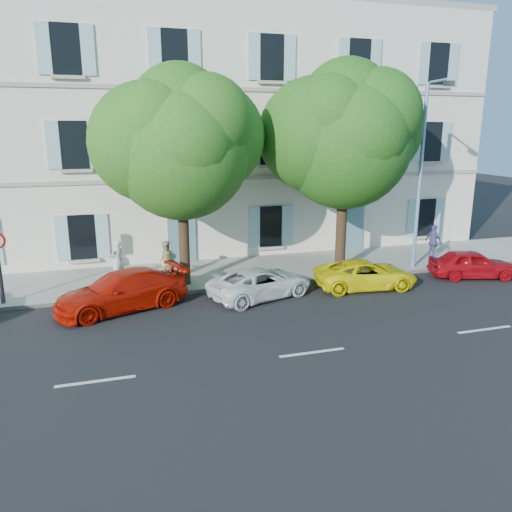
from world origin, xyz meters
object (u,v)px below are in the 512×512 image
object	(u,v)px
tree_right	(345,143)
car_yellow_supercar	(366,274)
car_white_coupe	(261,283)
pedestrian_c	(433,242)
street_lamp	(423,166)
pedestrian_b	(166,260)
pedestrian_a	(118,261)
car_red_coupe	(122,291)
car_red_hatchback	(472,264)
tree_left	(181,150)

from	to	relation	value
tree_right	car_yellow_supercar	bearing A→B (deg)	-89.06
car_white_coupe	pedestrian_c	size ratio (longest dim) A/B	2.45
street_lamp	pedestrian_b	world-z (taller)	street_lamp
street_lamp	pedestrian_a	world-z (taller)	street_lamp
pedestrian_c	car_yellow_supercar	bearing A→B (deg)	108.54
car_white_coupe	tree_right	world-z (taller)	tree_right
car_red_coupe	car_yellow_supercar	bearing A→B (deg)	69.54
car_white_coupe	pedestrian_a	bearing A→B (deg)	39.48
street_lamp	pedestrian_c	size ratio (longest dim) A/B	4.80
tree_right	pedestrian_a	world-z (taller)	tree_right
car_white_coupe	pedestrian_b	bearing A→B (deg)	31.02
car_red_hatchback	pedestrian_b	size ratio (longest dim) A/B	2.16
tree_left	car_red_hatchback	bearing A→B (deg)	-10.16
car_yellow_supercar	tree_left	size ratio (longest dim) A/B	0.50
car_white_coupe	tree_right	bearing A→B (deg)	-81.20
car_white_coupe	car_yellow_supercar	world-z (taller)	car_yellow_supercar
car_white_coupe	car_red_hatchback	size ratio (longest dim) A/B	1.14
tree_left	pedestrian_c	size ratio (longest dim) A/B	4.95
tree_right	pedestrian_a	bearing A→B (deg)	173.51
pedestrian_b	pedestrian_c	xyz separation A→B (m)	(12.76, -0.20, 0.00)
car_yellow_supercar	pedestrian_c	size ratio (longest dim) A/B	2.46
car_red_hatchback	pedestrian_c	world-z (taller)	pedestrian_c
street_lamp	pedestrian_b	size ratio (longest dim) A/B	4.83
car_white_coupe	tree_right	size ratio (longest dim) A/B	0.47
car_yellow_supercar	pedestrian_c	xyz separation A→B (m)	(5.08, 2.74, 0.42)
tree_left	street_lamp	size ratio (longest dim) A/B	1.03
tree_right	pedestrian_c	xyz separation A→B (m)	(5.12, 0.43, -4.71)
car_red_hatchback	tree_left	xyz separation A→B (m)	(-12.09, 2.17, 4.86)
street_lamp	car_red_coupe	bearing A→B (deg)	-174.35
car_yellow_supercar	pedestrian_b	size ratio (longest dim) A/B	2.47
car_white_coupe	street_lamp	bearing A→B (deg)	-97.58
car_red_hatchback	street_lamp	bearing A→B (deg)	64.33
tree_right	street_lamp	bearing A→B (deg)	-13.14
car_yellow_supercar	pedestrian_b	xyz separation A→B (m)	(-7.67, 2.94, 0.41)
pedestrian_a	pedestrian_c	world-z (taller)	pedestrian_a
pedestrian_a	pedestrian_b	bearing A→B (deg)	126.67
tree_left	street_lamp	bearing A→B (deg)	-3.41
car_red_hatchback	street_lamp	xyz separation A→B (m)	(-1.78, 1.55, 4.09)
car_yellow_supercar	pedestrian_b	bearing A→B (deg)	74.65
tree_left	pedestrian_a	bearing A→B (deg)	154.12
car_white_coupe	pedestrian_a	xyz separation A→B (m)	(-5.17, 3.29, 0.43)
tree_left	tree_right	xyz separation A→B (m)	(6.95, 0.17, 0.22)
tree_right	car_red_hatchback	bearing A→B (deg)	-24.46
car_yellow_supercar	tree_right	size ratio (longest dim) A/B	0.48
pedestrian_c	car_white_coupe	bearing A→B (deg)	95.78
car_red_coupe	car_red_hatchback	bearing A→B (deg)	69.95
tree_left	pedestrian_b	size ratio (longest dim) A/B	4.97
car_red_coupe	pedestrian_a	distance (m)	3.16
car_yellow_supercar	pedestrian_b	distance (m)	8.23
street_lamp	pedestrian_a	size ratio (longest dim) A/B	4.72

